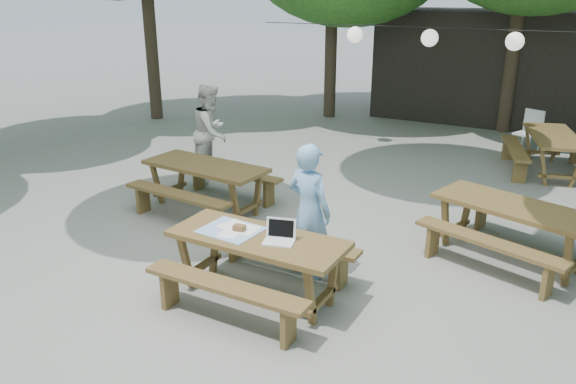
# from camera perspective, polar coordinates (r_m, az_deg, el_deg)

# --- Properties ---
(ground) EXTENTS (80.00, 80.00, 0.00)m
(ground) POSITION_cam_1_polar(r_m,az_deg,el_deg) (7.02, 0.79, -8.34)
(ground) COLOR slate
(ground) RESTS_ON ground
(pavilion) EXTENTS (6.00, 3.00, 2.80)m
(pavilion) POSITION_cam_1_polar(r_m,az_deg,el_deg) (16.25, 20.66, 11.93)
(pavilion) COLOR black
(pavilion) RESTS_ON ground
(main_picnic_table) EXTENTS (2.00, 1.58, 0.75)m
(main_picnic_table) POSITION_cam_1_polar(r_m,az_deg,el_deg) (6.39, -3.06, -7.48)
(main_picnic_table) COLOR #533B1D
(main_picnic_table) RESTS_ON ground
(picnic_table_nw) EXTENTS (2.06, 1.72, 0.75)m
(picnic_table_nw) POSITION_cam_1_polar(r_m,az_deg,el_deg) (8.95, -8.31, 0.58)
(picnic_table_nw) COLOR #533B1D
(picnic_table_nw) RESTS_ON ground
(picnic_table_ne) EXTENTS (2.28, 2.06, 0.75)m
(picnic_table_ne) POSITION_cam_1_polar(r_m,az_deg,el_deg) (7.80, 21.81, -3.71)
(picnic_table_ne) COLOR #533B1D
(picnic_table_ne) RESTS_ON ground
(picnic_table_far_e) EXTENTS (2.04, 2.26, 0.75)m
(picnic_table_far_e) POSITION_cam_1_polar(r_m,az_deg,el_deg) (11.76, 25.17, 3.58)
(picnic_table_far_e) COLOR #533B1D
(picnic_table_far_e) RESTS_ON ground
(woman) EXTENTS (0.68, 0.52, 1.66)m
(woman) POSITION_cam_1_polar(r_m,az_deg,el_deg) (6.70, 2.17, -1.92)
(woman) COLOR #7AABDE
(woman) RESTS_ON ground
(second_person) EXTENTS (0.83, 0.97, 1.75)m
(second_person) POSITION_cam_1_polar(r_m,az_deg,el_deg) (10.33, -7.78, 6.06)
(second_person) COLOR silver
(second_person) RESTS_ON ground
(plastic_chair) EXTENTS (0.58, 0.58, 0.90)m
(plastic_chair) POSITION_cam_1_polar(r_m,az_deg,el_deg) (13.13, 23.07, 4.85)
(plastic_chair) COLOR silver
(plastic_chair) RESTS_ON ground
(laptop) EXTENTS (0.39, 0.34, 0.24)m
(laptop) POSITION_cam_1_polar(r_m,az_deg,el_deg) (6.09, -0.84, -4.46)
(laptop) COLOR white
(laptop) RESTS_ON main_picnic_table
(tabletop_clutter) EXTENTS (0.69, 0.59, 0.08)m
(tabletop_clutter) POSITION_cam_1_polar(r_m,az_deg,el_deg) (6.40, -5.62, -3.80)
(tabletop_clutter) COLOR #3978C3
(tabletop_clutter) RESTS_ON main_picnic_table
(paper_lanterns) EXTENTS (9.00, 0.34, 0.38)m
(paper_lanterns) POSITION_cam_1_polar(r_m,az_deg,el_deg) (11.90, 14.26, 14.95)
(paper_lanterns) COLOR black
(paper_lanterns) RESTS_ON ground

